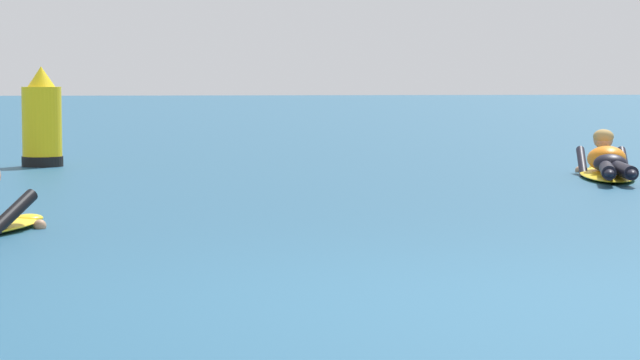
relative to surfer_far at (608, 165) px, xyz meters
The scene contains 3 objects.
ground_plane 4.18m from the surfer_far, 139.35° to the left, with size 120.00×120.00×0.00m, color navy.
surfer_far is the anchor object (origin of this frame).
channel_marker_buoy 6.53m from the surfer_far, 156.50° to the left, with size 0.48×0.48×1.18m.
Camera 1 is at (-1.43, -5.98, 1.05)m, focal length 74.57 mm.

